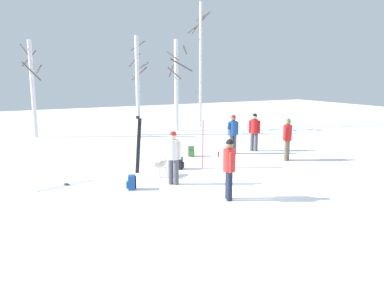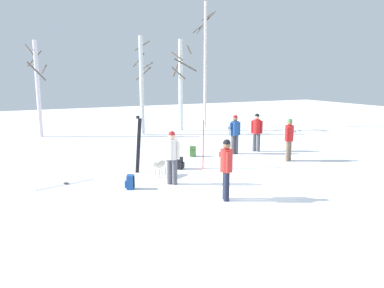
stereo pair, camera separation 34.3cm
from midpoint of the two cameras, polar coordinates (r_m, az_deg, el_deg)
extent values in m
plane|color=white|center=(12.21, 8.45, -6.17)|extent=(60.00, 60.00, 0.00)
cylinder|color=#4C4C56|center=(12.18, -2.56, -4.11)|extent=(0.16, 0.16, 0.82)
cylinder|color=#4C4C56|center=(12.12, -1.76, -4.18)|extent=(0.16, 0.16, 0.82)
cylinder|color=silver|center=(11.99, -2.18, -0.81)|extent=(0.34, 0.34, 0.62)
sphere|color=beige|center=(11.91, -2.20, 1.17)|extent=(0.22, 0.22, 0.22)
sphere|color=#B22626|center=(11.90, -2.20, 1.46)|extent=(0.21, 0.21, 0.21)
cylinder|color=silver|center=(12.07, -3.11, -0.84)|extent=(0.10, 0.10, 0.56)
cylinder|color=silver|center=(11.92, -1.24, -0.97)|extent=(0.10, 0.10, 0.56)
cylinder|color=#4C4C56|center=(16.78, 6.69, -0.12)|extent=(0.16, 0.16, 0.82)
cylinder|color=#4C4C56|center=(16.87, 7.22, -0.07)|extent=(0.16, 0.16, 0.82)
cylinder|color=#1E478C|center=(16.71, 7.01, 2.33)|extent=(0.34, 0.34, 0.62)
sphere|color=#997051|center=(16.66, 7.04, 3.76)|extent=(0.22, 0.22, 0.22)
sphere|color=#B22626|center=(16.65, 7.04, 3.97)|extent=(0.21, 0.21, 0.21)
cylinder|color=#1E478C|center=(16.61, 6.38, 2.22)|extent=(0.10, 0.10, 0.56)
cylinder|color=#1E478C|center=(16.82, 7.62, 2.30)|extent=(0.10, 0.10, 0.56)
cylinder|color=#72604C|center=(15.97, 14.89, -0.94)|extent=(0.16, 0.16, 0.82)
cylinder|color=#72604C|center=(15.81, 14.63, -1.05)|extent=(0.16, 0.16, 0.82)
cylinder|color=red|center=(15.77, 14.88, 1.57)|extent=(0.34, 0.34, 0.62)
sphere|color=#997051|center=(15.71, 14.95, 3.08)|extent=(0.22, 0.22, 0.22)
sphere|color=#4C8C4C|center=(15.70, 14.96, 3.30)|extent=(0.21, 0.21, 0.21)
cylinder|color=red|center=(15.96, 15.17, 1.59)|extent=(0.10, 0.10, 0.56)
cylinder|color=red|center=(15.58, 14.57, 1.41)|extent=(0.10, 0.10, 0.56)
cylinder|color=#4C4C56|center=(17.53, 10.40, 0.23)|extent=(0.16, 0.16, 0.82)
cylinder|color=#4C4C56|center=(17.55, 9.82, 0.26)|extent=(0.16, 0.16, 0.82)
cylinder|color=red|center=(17.43, 10.19, 2.58)|extent=(0.34, 0.34, 0.62)
sphere|color=beige|center=(17.38, 10.23, 3.95)|extent=(0.22, 0.22, 0.22)
sphere|color=black|center=(17.37, 10.24, 4.15)|extent=(0.21, 0.21, 0.21)
cylinder|color=red|center=(17.40, 10.87, 2.48)|extent=(0.10, 0.10, 0.56)
cylinder|color=red|center=(17.46, 9.50, 2.55)|extent=(0.10, 0.10, 0.56)
cylinder|color=#1E2338|center=(10.81, 5.91, -6.05)|extent=(0.16, 0.16, 0.82)
cylinder|color=#1E2338|center=(10.64, 6.09, -6.33)|extent=(0.16, 0.16, 0.82)
cylinder|color=red|center=(10.54, 6.08, -2.44)|extent=(0.34, 0.34, 0.62)
sphere|color=#997051|center=(10.46, 6.12, -0.19)|extent=(0.22, 0.22, 0.22)
sphere|color=black|center=(10.45, 6.13, 0.13)|extent=(0.21, 0.21, 0.21)
cylinder|color=red|center=(10.75, 5.87, -2.29)|extent=(0.10, 0.10, 0.56)
cylinder|color=red|center=(10.35, 6.29, -2.80)|extent=(0.10, 0.10, 0.56)
ellipsoid|color=beige|center=(13.15, -4.02, -3.02)|extent=(0.62, 0.53, 0.26)
sphere|color=beige|center=(12.87, -4.83, -3.05)|extent=(0.18, 0.18, 0.18)
ellipsoid|color=beige|center=(12.82, -4.98, -3.19)|extent=(0.12, 0.11, 0.06)
cylinder|color=beige|center=(13.42, -3.22, -2.39)|extent=(0.18, 0.14, 0.17)
cylinder|color=beige|center=(13.02, -4.18, -4.39)|extent=(0.07, 0.07, 0.28)
cylinder|color=beige|center=(13.10, -4.75, -4.31)|extent=(0.07, 0.07, 0.28)
cylinder|color=beige|center=(13.34, -3.27, -4.02)|extent=(0.07, 0.07, 0.28)
cylinder|color=beige|center=(13.42, -3.83, -3.94)|extent=(0.07, 0.07, 0.28)
cube|color=red|center=(14.08, 2.36, -0.23)|extent=(0.10, 0.13, 1.72)
cube|color=red|center=(13.94, 2.39, 3.41)|extent=(0.05, 0.06, 0.10)
cube|color=red|center=(14.13, 2.40, -0.19)|extent=(0.10, 0.13, 1.72)
cube|color=red|center=(14.00, 2.43, 3.44)|extent=(0.05, 0.06, 0.10)
cube|color=black|center=(13.58, -7.13, -0.24)|extent=(0.21, 0.03, 1.94)
cube|color=black|center=(13.43, -7.22, 3.99)|extent=(0.06, 0.02, 0.10)
cube|color=black|center=(13.57, -7.37, -0.26)|extent=(0.21, 0.03, 1.94)
cube|color=black|center=(13.42, -7.47, 3.97)|extent=(0.06, 0.02, 0.10)
cube|color=white|center=(12.76, -17.61, -5.80)|extent=(1.85, 0.55, 0.02)
cube|color=#333338|center=(12.77, -17.40, -5.66)|extent=(0.13, 0.09, 0.03)
cube|color=white|center=(12.85, -17.78, -5.69)|extent=(1.85, 0.55, 0.02)
cube|color=#333338|center=(12.86, -17.59, -5.56)|extent=(0.13, 0.09, 0.03)
cylinder|color=#B2B2BC|center=(14.98, 6.12, -0.35)|extent=(0.02, 0.10, 1.35)
cylinder|color=black|center=(14.86, 6.17, 2.40)|extent=(0.04, 0.04, 0.10)
cylinder|color=black|center=(15.11, 6.07, -2.61)|extent=(0.07, 0.07, 0.01)
cylinder|color=#B2B2BC|center=(14.84, 6.47, -0.47)|extent=(0.02, 0.10, 1.35)
cylinder|color=black|center=(14.72, 6.53, 2.31)|extent=(0.04, 0.04, 0.10)
cylinder|color=black|center=(14.96, 6.42, -2.74)|extent=(0.07, 0.07, 0.01)
cube|color=black|center=(14.10, -1.14, -2.87)|extent=(0.32, 0.33, 0.44)
cube|color=black|center=(14.09, -0.63, -3.16)|extent=(0.17, 0.19, 0.20)
cube|color=black|center=(14.06, -1.67, -2.91)|extent=(0.04, 0.04, 0.37)
cube|color=black|center=(14.20, -1.52, -2.78)|extent=(0.04, 0.04, 0.37)
cube|color=#1E4C99|center=(11.82, -8.36, -5.62)|extent=(0.29, 0.32, 0.44)
cube|color=#1E4C99|center=(11.85, -8.98, -5.93)|extent=(0.13, 0.20, 0.20)
cube|color=black|center=(11.88, -7.77, -5.53)|extent=(0.04, 0.04, 0.37)
cube|color=black|center=(11.74, -7.82, -5.72)|extent=(0.04, 0.04, 0.37)
cube|color=#4C7F3F|center=(16.25, 0.71, -1.08)|extent=(0.32, 0.29, 0.44)
cube|color=#4C7F3F|center=(16.13, 0.73, -1.40)|extent=(0.20, 0.14, 0.20)
cube|color=black|center=(16.36, 0.45, -1.00)|extent=(0.04, 0.04, 0.37)
cube|color=black|center=(16.36, 0.95, -1.00)|extent=(0.04, 0.04, 0.37)
cylinder|color=red|center=(16.21, 4.78, -1.58)|extent=(0.07, 0.07, 0.20)
cylinder|color=black|center=(16.19, 4.78, -1.20)|extent=(0.05, 0.05, 0.02)
cylinder|color=silver|center=(15.33, -3.18, -2.19)|extent=(0.07, 0.07, 0.24)
cylinder|color=black|center=(15.30, -3.19, -1.71)|extent=(0.04, 0.04, 0.02)
cylinder|color=silver|center=(22.71, -21.55, 7.60)|extent=(0.22, 0.22, 5.24)
cylinder|color=brown|center=(22.26, -21.73, 10.02)|extent=(0.93, 0.16, 1.02)
cylinder|color=brown|center=(22.82, -20.76, 10.36)|extent=(0.27, 0.84, 0.49)
cylinder|color=brown|center=(22.55, -22.69, 12.85)|extent=(0.39, 0.70, 0.60)
cylinder|color=brown|center=(23.08, -22.00, 11.72)|extent=(0.83, 0.15, 0.92)
cylinder|color=silver|center=(22.05, -7.05, 8.55)|extent=(0.23, 0.23, 5.53)
cylinder|color=brown|center=(22.50, -6.98, 14.33)|extent=(0.80, 0.51, 0.60)
cylinder|color=brown|center=(22.37, -6.34, 11.43)|extent=(0.51, 0.84, 0.46)
cylinder|color=brown|center=(22.35, -7.50, 12.28)|extent=(0.73, 0.15, 0.79)
cylinder|color=brown|center=(22.46, -6.80, 10.38)|extent=(0.82, 0.59, 0.77)
cylinder|color=white|center=(23.53, -1.28, 8.68)|extent=(0.25, 0.25, 5.48)
cylinder|color=brown|center=(23.45, 0.02, 13.82)|extent=(0.74, 0.94, 0.50)
cylinder|color=brown|center=(23.65, -2.02, 10.92)|extent=(0.58, 0.54, 0.76)
cylinder|color=brown|center=(22.87, -0.56, 11.69)|extent=(1.46, 0.12, 0.79)
cylinder|color=brown|center=(23.21, -1.80, 12.93)|extent=(0.53, 0.73, 0.56)
cylinder|color=brown|center=(23.13, -1.58, 10.49)|extent=(0.71, 0.64, 0.75)
cylinder|color=silver|center=(25.01, 2.38, 11.55)|extent=(0.17, 0.17, 7.89)
cylinder|color=brown|center=(25.65, 2.70, 18.43)|extent=(0.65, 0.64, 0.51)
cylinder|color=brown|center=(25.64, 2.16, 17.44)|extent=(0.95, 0.29, 1.28)
cylinder|color=brown|center=(25.51, 1.38, 16.83)|extent=(1.08, 0.52, 0.71)
cylinder|color=brown|center=(25.77, 2.69, 17.95)|extent=(0.92, 0.78, 1.13)
camera|label=1|loc=(0.17, -89.28, 0.13)|focal=35.83mm
camera|label=2|loc=(0.17, 90.72, -0.13)|focal=35.83mm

